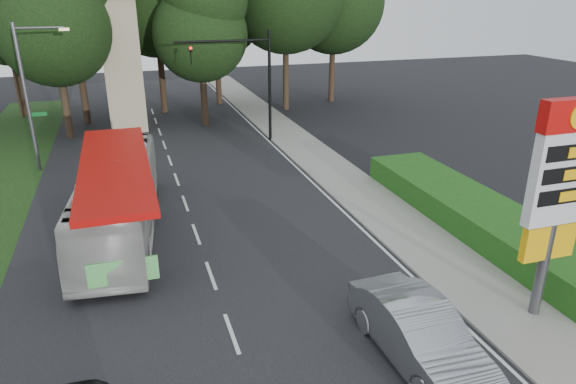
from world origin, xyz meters
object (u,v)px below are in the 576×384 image
object	(u,v)px
sedan_silver	(419,334)
traffic_signal_mast	(250,71)
gas_station_pylon	(560,183)
monument	(122,58)
streetlight_signs	(30,92)
transit_bus	(119,198)

from	to	relation	value
sedan_silver	traffic_signal_mast	bearing A→B (deg)	85.40
gas_station_pylon	sedan_silver	bearing A→B (deg)	-171.58
gas_station_pylon	monument	bearing A→B (deg)	111.80
streetlight_signs	traffic_signal_mast	bearing A→B (deg)	8.92
streetlight_signs	sedan_silver	bearing A→B (deg)	-60.71
streetlight_signs	monument	world-z (taller)	monument
monument	sedan_silver	size ratio (longest dim) A/B	1.94
monument	streetlight_signs	bearing A→B (deg)	-121.97
traffic_signal_mast	transit_bus	bearing A→B (deg)	-126.02
streetlight_signs	transit_bus	distance (m)	11.01
traffic_signal_mast	monument	size ratio (longest dim) A/B	0.72
monument	sedan_silver	distance (m)	29.74
streetlight_signs	sedan_silver	distance (m)	23.99
sedan_silver	transit_bus	bearing A→B (deg)	122.72
gas_station_pylon	transit_bus	world-z (taller)	gas_station_pylon
gas_station_pylon	sedan_silver	distance (m)	5.86
gas_station_pylon	monument	world-z (taller)	monument
gas_station_pylon	transit_bus	bearing A→B (deg)	139.86
transit_bus	monument	bearing A→B (deg)	93.32
transit_bus	gas_station_pylon	bearing A→B (deg)	-33.93
gas_station_pylon	transit_bus	size ratio (longest dim) A/B	0.62
traffic_signal_mast	transit_bus	world-z (taller)	traffic_signal_mast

